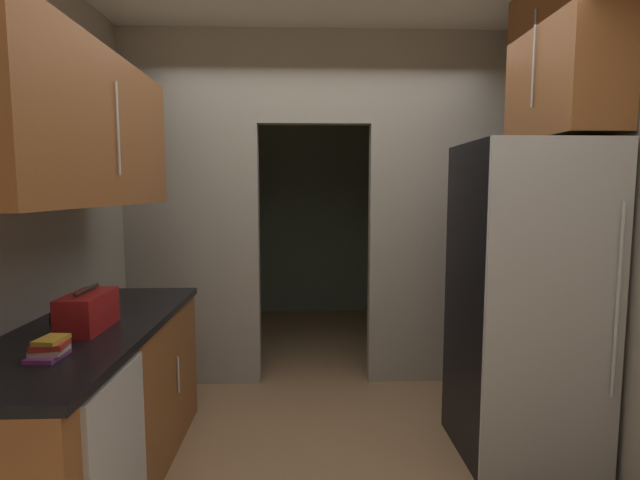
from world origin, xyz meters
The scene contains 9 objects.
kitchen_partition centered at (0.01, 1.40, 1.49)m, with size 3.09×0.12×2.79m.
adjoining_room_shell centered at (0.00, 3.03, 1.39)m, with size 3.09×2.38×2.79m.
refrigerator centered at (1.15, 0.27, 0.91)m, with size 0.73×0.72×1.83m.
lower_cabinet_run centered at (-1.21, -0.04, 0.45)m, with size 0.66×1.82×0.89m.
dishwasher centered at (-0.89, -0.55, 0.42)m, with size 0.02×0.56×0.83m.
upper_cabinet_counterside centered at (-1.21, -0.04, 1.86)m, with size 0.36×1.64×0.74m.
upper_cabinet_fridgeside centered at (1.36, 0.37, 2.31)m, with size 0.36×0.80×0.91m.
boombox centered at (-1.19, -0.12, 0.98)m, with size 0.18×0.35×0.21m.
book_stack centered at (-1.16, -0.51, 0.93)m, with size 0.13×0.16×0.08m.
Camera 1 is at (-0.14, -2.39, 1.56)m, focal length 26.62 mm.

